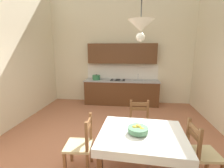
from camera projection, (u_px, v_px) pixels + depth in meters
ground_plane at (109, 151)px, 3.30m from camera, size 5.80×6.95×0.10m
wall_back at (121, 45)px, 5.99m from camera, size 5.80×0.12×4.28m
kitchen_cabinetry at (121, 81)px, 5.93m from camera, size 2.68×0.63×2.20m
dining_table at (142, 140)px, 2.45m from camera, size 1.32×1.13×0.75m
dining_chair_kitchen_side at (140, 125)px, 3.38m from camera, size 0.45×0.45×0.93m
dining_chair_window_side at (201, 153)px, 2.45m from camera, size 0.46×0.46×0.93m
dining_chair_tv_side at (81, 145)px, 2.66m from camera, size 0.45×0.45×0.93m
fruit_bowl at (138, 129)px, 2.40m from camera, size 0.30×0.30×0.12m
pendant_lamp at (141, 26)px, 2.01m from camera, size 0.32×0.32×0.81m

